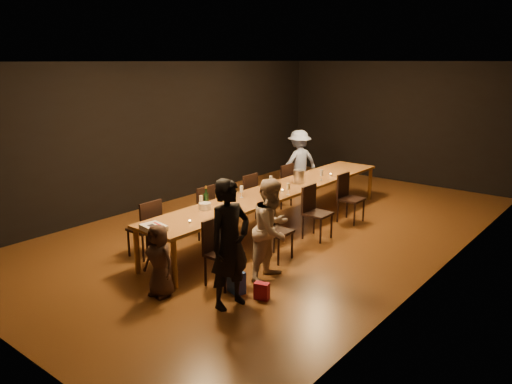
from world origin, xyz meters
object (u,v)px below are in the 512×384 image
Objects in this scene: birthday_cake at (154,228)px; plate_stack at (205,206)px; chair_right_1 at (276,231)px; chair_right_3 at (351,198)px; woman_birthday at (230,244)px; ice_bucket at (299,176)px; child at (159,261)px; chair_left_2 at (243,197)px; chair_left_1 at (199,211)px; man_blue at (299,162)px; chair_right_0 at (224,253)px; chair_left_3 at (280,185)px; chair_left_0 at (144,228)px; champagne_bottle at (206,196)px; chair_right_2 at (318,213)px; woman_tan at (272,229)px; table at (278,192)px.

plate_stack is at bearing 106.21° from birthday_cake.
chair_right_1 is 1.00× the size of chair_right_3.
ice_bucket is (-1.33, 3.47, 0.05)m from woman_birthday.
child is at bearing -5.79° from chair_right_3.
chair_left_2 is 3.54m from woman_birthday.
chair_left_1 is 3.86× the size of ice_bucket.
child is 3.89m from ice_bucket.
ice_bucket is (1.13, -1.67, 0.13)m from man_blue.
child is (1.26, -3.16, 0.03)m from chair_left_2.
chair_right_3 is (0.00, 3.60, 0.00)m from chair_right_0.
chair_left_3 reaches higher than birthday_cake.
chair_left_0 is 2.78× the size of champagne_bottle.
chair_right_2 reaches higher than plate_stack.
woman_birthday is 6.84× the size of ice_bucket.
birthday_cake is (-0.85, -1.70, 0.32)m from chair_right_1.
child is (-0.44, -0.76, 0.03)m from chair_right_0.
woman_tan is (0.37, 0.61, 0.26)m from chair_right_0.
child is (-0.44, -3.16, 0.03)m from chair_right_2.
chair_right_2 is at bearing -54.78° from chair_left_1.
chair_right_3 and chair_left_3 have the same top height.
champagne_bottle is at bearing -125.94° from chair_right_0.
chair_left_2 is at bearing -144.69° from chair_right_0.
chair_left_2 is 3.40m from child.
table is at bearing -144.69° from chair_left_3.
chair_right_2 is (0.85, 0.00, -0.24)m from table.
chair_right_1 is 1.93m from birthday_cake.
chair_right_1 is 1.00× the size of chair_left_1.
table is 6.45× the size of chair_left_3.
woman_tan reaches higher than chair_left_1.
chair_right_0 is 0.88m from child.
chair_right_1 is at bearing -144.69° from chair_left_3.
table is 6.45× the size of chair_left_0.
man_blue is at bearing 124.15° from ice_bucket.
woman_tan is at bearing -63.54° from ice_bucket.
chair_left_0 is 1.02m from plate_stack.
chair_right_1 reaches higher than plate_stack.
ice_bucket is at bearing 86.98° from plate_stack.
woman_tan is (2.07, -0.59, 0.26)m from chair_left_1.
chair_right_2 is 0.95× the size of child.
champagne_bottle reaches higher than chair_right_1.
chair_right_2 reaches higher than birthday_cake.
chair_right_3 is 0.56× the size of woman_birthday.
woman_birthday is at bearing 14.16° from birthday_cake.
woman_tan reaches higher than champagne_bottle.
chair_left_1 is 1.00× the size of chair_left_2.
champagne_bottle reaches higher than chair_left_2.
champagne_bottle reaches higher than table.
man_blue reaches higher than ice_bucket.
woman_birthday reaches higher than chair_left_1.
chair_right_1 is at bearing 28.69° from plate_stack.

